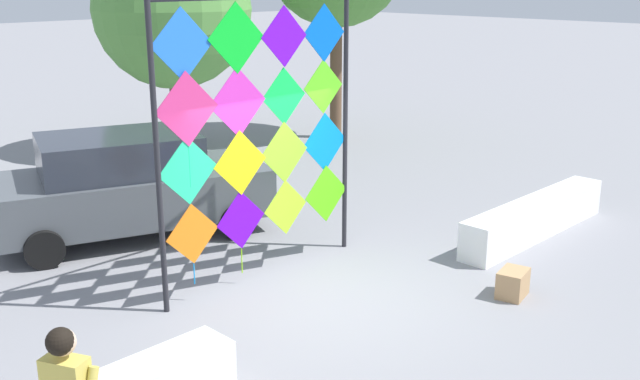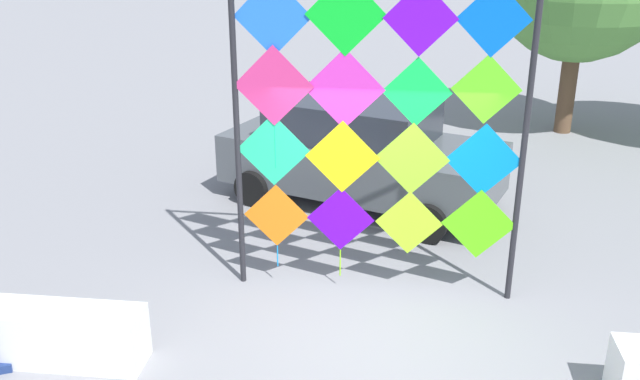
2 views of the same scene
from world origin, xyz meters
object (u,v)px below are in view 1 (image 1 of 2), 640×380
object	(u,v)px
cardboard_box_large	(513,283)
parked_car	(129,184)
tree_palm_like	(172,7)
kite_display_rack	(260,121)

from	to	relation	value
cardboard_box_large	parked_car	bearing A→B (deg)	111.05
parked_car	cardboard_box_large	bearing A→B (deg)	-68.95
cardboard_box_large	tree_palm_like	xyz separation A→B (m)	(1.88, 10.09, 3.17)
tree_palm_like	parked_car	bearing A→B (deg)	-132.49
cardboard_box_large	tree_palm_like	size ratio (longest dim) A/B	0.09
cardboard_box_large	tree_palm_like	world-z (taller)	tree_palm_like
kite_display_rack	cardboard_box_large	bearing A→B (deg)	-57.18
parked_car	cardboard_box_large	xyz separation A→B (m)	(2.18, -5.66, -0.66)
kite_display_rack	tree_palm_like	distance (m)	8.23
tree_palm_like	cardboard_box_large	bearing A→B (deg)	-100.55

